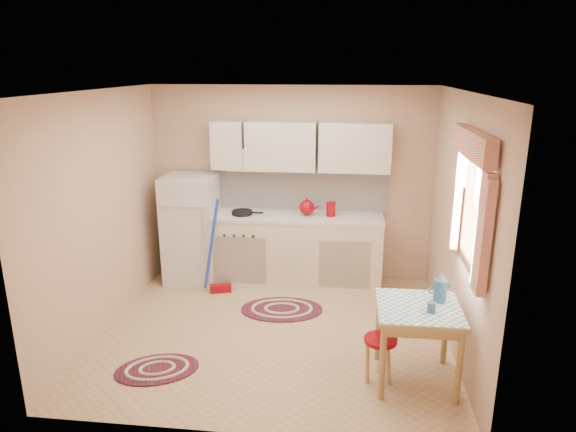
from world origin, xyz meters
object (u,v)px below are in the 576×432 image
object	(u,v)px
base_cabinets	(292,251)
table	(416,344)
fridge	(191,229)
stool	(380,359)

from	to	relation	value
base_cabinets	table	world-z (taller)	base_cabinets
base_cabinets	table	size ratio (longest dim) A/B	3.12
fridge	stool	size ratio (longest dim) A/B	3.33
fridge	base_cabinets	world-z (taller)	fridge
fridge	table	bearing A→B (deg)	-36.99
base_cabinets	stool	world-z (taller)	base_cabinets
base_cabinets	table	xyz separation A→B (m)	(1.32, -2.03, -0.08)
base_cabinets	stool	bearing A→B (deg)	-64.03
fridge	table	xyz separation A→B (m)	(2.62, -1.98, -0.34)
fridge	base_cabinets	distance (m)	1.33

